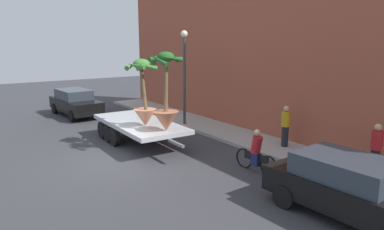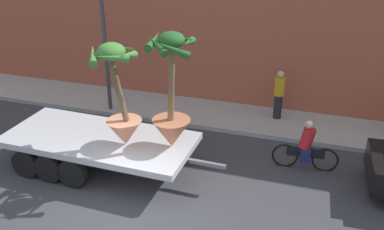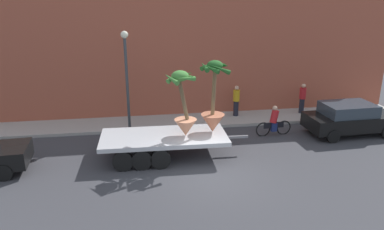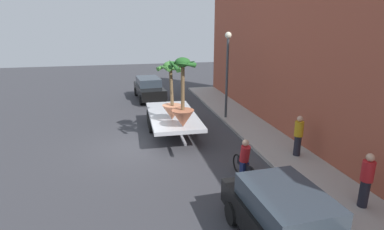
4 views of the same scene
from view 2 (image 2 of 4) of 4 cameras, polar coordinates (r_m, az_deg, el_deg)
ground_plane at (r=10.46m, az=-8.85°, el=-13.74°), size 60.00×60.00×0.00m
sidewalk at (r=15.25m, az=1.13°, el=0.28°), size 24.00×2.20×0.15m
building_facade at (r=15.70m, az=3.10°, el=15.01°), size 24.00×1.20×7.46m
flatbed_trailer at (r=12.25m, az=-13.29°, el=-3.58°), size 6.29×2.48×0.98m
potted_palm_rear at (r=11.01m, az=-9.63°, el=1.61°), size 1.37×1.32×2.76m
potted_palm_middle at (r=10.74m, az=-2.80°, el=1.37°), size 1.23×1.30×3.08m
cyclist at (r=12.24m, az=15.08°, el=-4.27°), size 1.84×0.37×1.54m
pedestrian_near_gate at (r=14.67m, az=11.61°, el=2.81°), size 0.36×0.36×1.71m
street_lamp at (r=14.70m, az=-11.85°, el=11.83°), size 0.36×0.36×4.83m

